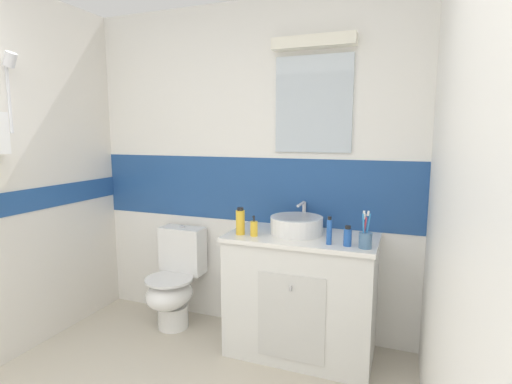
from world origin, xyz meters
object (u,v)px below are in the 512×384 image
Objects in this scene: sink_basin at (297,224)px; toothbrush_cup at (365,239)px; shampoo_bottle_tall at (240,222)px; toothpaste_tube_upright at (329,231)px; toilet at (175,281)px; soap_dispenser at (254,228)px; lotion_bottle_short at (348,237)px.

toothbrush_cup is at bearing -21.94° from sink_basin.
toothpaste_tube_upright is at bearing -2.71° from shampoo_bottle_tall.
sink_basin reaches higher than toilet.
toothbrush_cup is (0.48, -0.19, -0.01)m from sink_basin.
soap_dispenser is at bearing -4.68° from shampoo_bottle_tall.
toothpaste_tube_upright is at bearing -2.31° from soap_dispenser.
toothpaste_tube_upright is (-0.22, 0.00, 0.03)m from toothbrush_cup.
toothbrush_cup is 0.11m from lotion_bottle_short.
toilet is at bearing 171.61° from toothpaste_tube_upright.
soap_dispenser is at bearing -12.46° from toilet.
sink_basin is 2.86× the size of soap_dispenser.
sink_basin is at bearing 153.47° from lotion_bottle_short.
toothpaste_tube_upright is 0.95× the size of shampoo_bottle_tall.
shampoo_bottle_tall is at bearing 175.32° from soap_dispenser.
toilet is 0.93m from soap_dispenser.
sink_basin reaches higher than toothpaste_tube_upright.
sink_basin is 0.51× the size of toilet.
sink_basin is 3.17× the size of lotion_bottle_short.
sink_basin is 0.42m from lotion_bottle_short.
soap_dispenser is at bearing -145.88° from sink_basin.
soap_dispenser is 0.80× the size of toothpaste_tube_upright.
soap_dispenser is 1.11× the size of lotion_bottle_short.
shampoo_bottle_tall is (0.64, -0.16, 0.57)m from toilet.
toothbrush_cup reaches higher than shampoo_bottle_tall.
lotion_bottle_short is (1.36, -0.18, 0.54)m from toilet.
toothbrush_cup reaches higher than soap_dispenser.
soap_dispenser is 0.11m from shampoo_bottle_tall.
toothbrush_cup reaches higher than toilet.
toothbrush_cup is at bearing -7.28° from toilet.
lotion_bottle_short is at bearing 1.88° from toothpaste_tube_upright.
toothpaste_tube_upright is (0.51, -0.02, 0.03)m from soap_dispenser.
sink_basin reaches higher than soap_dispenser.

